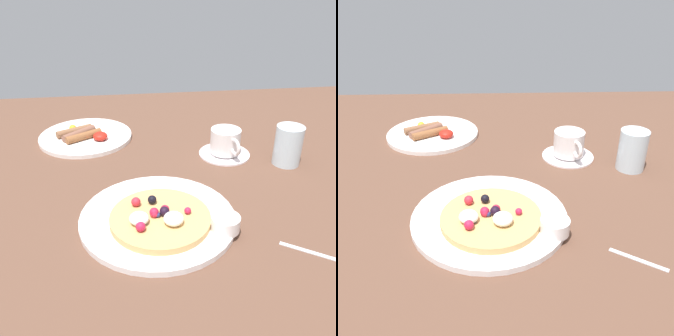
{
  "view_description": "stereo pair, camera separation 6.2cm",
  "coord_description": "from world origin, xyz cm",
  "views": [
    {
      "loc": [
        -4.32,
        -72.06,
        43.04
      ],
      "look_at": [
        4.45,
        -1.98,
        4.0
      ],
      "focal_mm": 39.57,
      "sensor_mm": 36.0,
      "label": 1
    },
    {
      "loc": [
        1.86,
        -72.56,
        43.04
      ],
      "look_at": [
        4.45,
        -1.98,
        4.0
      ],
      "focal_mm": 39.57,
      "sensor_mm": 36.0,
      "label": 2
    }
  ],
  "objects": [
    {
      "name": "pancake_plate",
      "position": [
        0.83,
        -15.19,
        0.6
      ],
      "size": [
        29.64,
        29.64,
        1.19
      ],
      "primitive_type": "cylinder",
      "color": "white",
      "rests_on": "ground_plane"
    },
    {
      "name": "ground_plane",
      "position": [
        0.0,
        0.0,
        -1.5
      ],
      "size": [
        169.78,
        128.33,
        3.0
      ],
      "primitive_type": "cube",
      "color": "brown"
    },
    {
      "name": "pancake_with_berries",
      "position": [
        0.95,
        -17.26,
        2.12
      ],
      "size": [
        18.75,
        18.75,
        3.48
      ],
      "color": "tan",
      "rests_on": "pancake_plate"
    },
    {
      "name": "fried_breakfast",
      "position": [
        -16.4,
        24.3,
        2.02
      ],
      "size": [
        14.19,
        13.15,
        2.36
      ],
      "color": "brown",
      "rests_on": "breakfast_plate"
    },
    {
      "name": "coffee_saucer",
      "position": [
        20.6,
        10.49,
        0.43
      ],
      "size": [
        12.92,
        12.92,
        0.86
      ],
      "primitive_type": "cylinder",
      "color": "white",
      "rests_on": "ground_plane"
    },
    {
      "name": "syrup_ramekin",
      "position": [
        12.39,
        -20.91,
        2.62
      ],
      "size": [
        5.24,
        5.24,
        2.78
      ],
      "color": "white",
      "rests_on": "pancake_plate"
    },
    {
      "name": "coffee_cup",
      "position": [
        20.64,
        10.32,
        4.04
      ],
      "size": [
        7.57,
        10.56,
        6.12
      ],
      "color": "white",
      "rests_on": "coffee_saucer"
    },
    {
      "name": "breakfast_plate",
      "position": [
        -15.41,
        25.12,
        0.55
      ],
      "size": [
        25.54,
        25.54,
        1.1
      ],
      "primitive_type": "cylinder",
      "color": "white",
      "rests_on": "ground_plane"
    },
    {
      "name": "water_glass",
      "position": [
        34.3,
        4.1,
        4.85
      ],
      "size": [
        6.59,
        6.59,
        9.69
      ],
      "primitive_type": "cylinder",
      "color": "silver",
      "rests_on": "ground_plane"
    }
  ]
}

